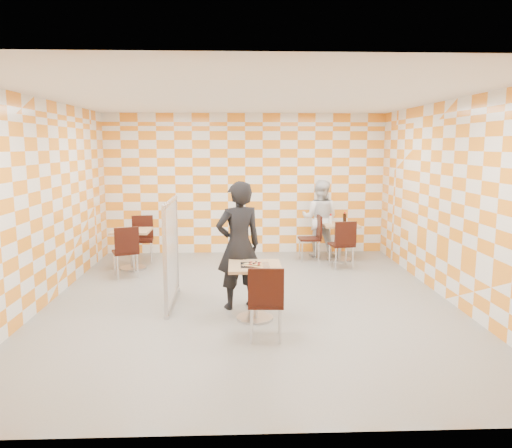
{
  "coord_description": "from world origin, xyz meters",
  "views": [
    {
      "loc": [
        -0.2,
        -7.24,
        2.33
      ],
      "look_at": [
        0.1,
        0.2,
        1.15
      ],
      "focal_mm": 35.0,
      "sensor_mm": 36.0,
      "label": 1
    }
  ],
  "objects_px": {
    "second_table": "(340,235)",
    "man_dark": "(239,245)",
    "main_table": "(255,282)",
    "partition": "(171,252)",
    "chair_empty_near": "(126,248)",
    "chair_second_side": "(314,234)",
    "empty_table": "(132,242)",
    "sport_bottle": "(331,219)",
    "chair_empty_far": "(143,235)",
    "chair_main_front": "(266,298)",
    "man_white": "(320,218)",
    "soda_bottle": "(345,218)",
    "chair_second_front": "(343,241)"
  },
  "relations": [
    {
      "from": "soda_bottle",
      "to": "man_dark",
      "type": "bearing_deg",
      "value": -125.84
    },
    {
      "from": "chair_second_side",
      "to": "partition",
      "type": "height_order",
      "value": "partition"
    },
    {
      "from": "empty_table",
      "to": "chair_empty_far",
      "type": "distance_m",
      "value": 0.61
    },
    {
      "from": "soda_bottle",
      "to": "chair_main_front",
      "type": "bearing_deg",
      "value": -113.48
    },
    {
      "from": "chair_second_front",
      "to": "chair_empty_far",
      "type": "bearing_deg",
      "value": 168.66
    },
    {
      "from": "main_table",
      "to": "partition",
      "type": "height_order",
      "value": "partition"
    },
    {
      "from": "chair_empty_near",
      "to": "man_dark",
      "type": "bearing_deg",
      "value": -40.97
    },
    {
      "from": "chair_second_front",
      "to": "chair_empty_near",
      "type": "bearing_deg",
      "value": -172.97
    },
    {
      "from": "chair_main_front",
      "to": "second_table",
      "type": "bearing_deg",
      "value": 67.35
    },
    {
      "from": "empty_table",
      "to": "chair_second_side",
      "type": "bearing_deg",
      "value": 8.8
    },
    {
      "from": "second_table",
      "to": "sport_bottle",
      "type": "bearing_deg",
      "value": 161.86
    },
    {
      "from": "chair_empty_far",
      "to": "sport_bottle",
      "type": "xyz_separation_m",
      "value": [
        3.81,
        0.03,
        0.29
      ]
    },
    {
      "from": "chair_second_front",
      "to": "chair_empty_near",
      "type": "height_order",
      "value": "same"
    },
    {
      "from": "chair_main_front",
      "to": "soda_bottle",
      "type": "distance_m",
      "value": 4.71
    },
    {
      "from": "chair_main_front",
      "to": "man_white",
      "type": "bearing_deg",
      "value": 72.94
    },
    {
      "from": "chair_second_front",
      "to": "sport_bottle",
      "type": "distance_m",
      "value": 0.87
    },
    {
      "from": "second_table",
      "to": "man_dark",
      "type": "height_order",
      "value": "man_dark"
    },
    {
      "from": "second_table",
      "to": "partition",
      "type": "bearing_deg",
      "value": -138.02
    },
    {
      "from": "empty_table",
      "to": "soda_bottle",
      "type": "relative_size",
      "value": 3.26
    },
    {
      "from": "chair_empty_near",
      "to": "chair_second_side",
      "type": "bearing_deg",
      "value": 19.06
    },
    {
      "from": "second_table",
      "to": "soda_bottle",
      "type": "height_order",
      "value": "soda_bottle"
    },
    {
      "from": "main_table",
      "to": "second_table",
      "type": "xyz_separation_m",
      "value": [
        1.87,
        3.44,
        0.0
      ]
    },
    {
      "from": "chair_empty_far",
      "to": "empty_table",
      "type": "bearing_deg",
      "value": -98.29
    },
    {
      "from": "empty_table",
      "to": "sport_bottle",
      "type": "height_order",
      "value": "sport_bottle"
    },
    {
      "from": "chair_empty_far",
      "to": "sport_bottle",
      "type": "relative_size",
      "value": 4.62
    },
    {
      "from": "chair_second_side",
      "to": "sport_bottle",
      "type": "height_order",
      "value": "sport_bottle"
    },
    {
      "from": "chair_second_side",
      "to": "chair_empty_far",
      "type": "bearing_deg",
      "value": 179.06
    },
    {
      "from": "chair_empty_far",
      "to": "partition",
      "type": "bearing_deg",
      "value": -71.46
    },
    {
      "from": "sport_bottle",
      "to": "chair_empty_far",
      "type": "bearing_deg",
      "value": -179.6
    },
    {
      "from": "partition",
      "to": "man_dark",
      "type": "xyz_separation_m",
      "value": [
        0.98,
        -0.19,
        0.13
      ]
    },
    {
      "from": "main_table",
      "to": "chair_empty_near",
      "type": "distance_m",
      "value": 3.11
    },
    {
      "from": "chair_second_front",
      "to": "sport_bottle",
      "type": "relative_size",
      "value": 4.62
    },
    {
      "from": "main_table",
      "to": "chair_second_side",
      "type": "xyz_separation_m",
      "value": [
        1.33,
        3.42,
        0.04
      ]
    },
    {
      "from": "empty_table",
      "to": "sport_bottle",
      "type": "bearing_deg",
      "value": 9.22
    },
    {
      "from": "chair_main_front",
      "to": "chair_second_front",
      "type": "height_order",
      "value": "same"
    },
    {
      "from": "chair_second_side",
      "to": "man_dark",
      "type": "relative_size",
      "value": 0.5
    },
    {
      "from": "chair_second_front",
      "to": "chair_second_side",
      "type": "height_order",
      "value": "same"
    },
    {
      "from": "second_table",
      "to": "chair_empty_far",
      "type": "bearing_deg",
      "value": 179.51
    },
    {
      "from": "main_table",
      "to": "chair_main_front",
      "type": "distance_m",
      "value": 0.8
    },
    {
      "from": "second_table",
      "to": "chair_empty_near",
      "type": "xyz_separation_m",
      "value": [
        -4.05,
        -1.24,
        0.04
      ]
    },
    {
      "from": "main_table",
      "to": "sport_bottle",
      "type": "bearing_deg",
      "value": 64.38
    },
    {
      "from": "partition",
      "to": "soda_bottle",
      "type": "distance_m",
      "value": 4.25
    },
    {
      "from": "main_table",
      "to": "chair_empty_near",
      "type": "bearing_deg",
      "value": 134.73
    },
    {
      "from": "second_table",
      "to": "main_table",
      "type": "bearing_deg",
      "value": -118.47
    },
    {
      "from": "chair_second_side",
      "to": "partition",
      "type": "distance_m",
      "value": 3.73
    },
    {
      "from": "chair_second_front",
      "to": "soda_bottle",
      "type": "height_order",
      "value": "soda_bottle"
    },
    {
      "from": "empty_table",
      "to": "chair_empty_near",
      "type": "relative_size",
      "value": 0.81
    },
    {
      "from": "second_table",
      "to": "man_dark",
      "type": "xyz_separation_m",
      "value": [
        -2.08,
        -2.95,
        0.41
      ]
    },
    {
      "from": "partition",
      "to": "man_white",
      "type": "distance_m",
      "value": 4.14
    },
    {
      "from": "chair_main_front",
      "to": "empty_table",
      "type": "bearing_deg",
      "value": 122.36
    }
  ]
}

